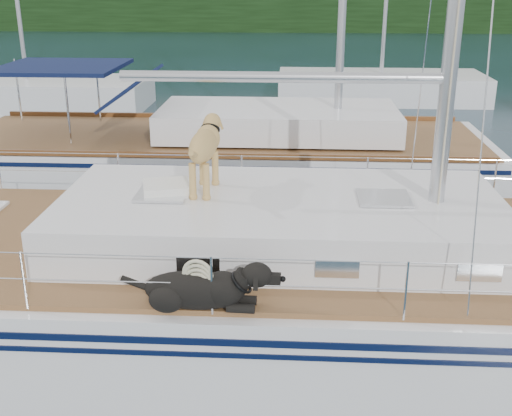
{
  "coord_description": "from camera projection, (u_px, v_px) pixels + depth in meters",
  "views": [
    {
      "loc": [
        0.93,
        -7.1,
        4.28
      ],
      "look_at": [
        0.5,
        0.2,
        1.6
      ],
      "focal_mm": 45.0,
      "sensor_mm": 36.0,
      "label": 1
    }
  ],
  "objects": [
    {
      "name": "ground",
      "position": [
        216.0,
        330.0,
        8.18
      ],
      "size": [
        120.0,
        120.0,
        0.0
      ],
      "primitive_type": "plane",
      "color": "black",
      "rests_on": "ground"
    },
    {
      "name": "shore_bank",
      "position": [
        284.0,
        22.0,
        51.27
      ],
      "size": [
        92.0,
        1.0,
        1.2
      ],
      "primitive_type": "cube",
      "color": "#595147",
      "rests_on": "ground"
    },
    {
      "name": "main_sailboat",
      "position": [
        222.0,
        283.0,
        7.94
      ],
      "size": [
        12.0,
        3.8,
        14.01
      ],
      "color": "white",
      "rests_on": "ground"
    },
    {
      "name": "neighbor_sailboat",
      "position": [
        226.0,
        159.0,
        13.42
      ],
      "size": [
        11.0,
        3.5,
        13.3
      ],
      "color": "white",
      "rests_on": "ground"
    },
    {
      "name": "bg_boat_west",
      "position": [
        29.0,
        94.0,
        21.59
      ],
      "size": [
        8.0,
        3.0,
        11.65
      ],
      "color": "white",
      "rests_on": "ground"
    },
    {
      "name": "bg_boat_center",
      "position": [
        380.0,
        88.0,
        22.8
      ],
      "size": [
        7.2,
        3.0,
        11.65
      ],
      "color": "white",
      "rests_on": "ground"
    }
  ]
}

